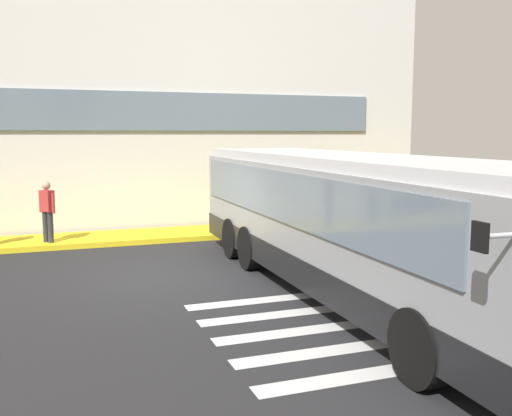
{
  "coord_description": "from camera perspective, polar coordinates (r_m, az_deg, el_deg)",
  "views": [
    {
      "loc": [
        -2.41,
        -12.18,
        3.1
      ],
      "look_at": [
        1.8,
        -0.56,
        1.5
      ],
      "focal_mm": 40.27,
      "sensor_mm": 36.0,
      "label": 1
    }
  ],
  "objects": [
    {
      "name": "ground_plane",
      "position": [
        12.8,
        -8.53,
        -6.77
      ],
      "size": [
        80.0,
        90.0,
        0.02
      ],
      "primitive_type": "cube",
      "color": "#232326",
      "rests_on": "ground"
    },
    {
      "name": "bay_paint_stripes",
      "position": [
        9.63,
        8.7,
        -11.47
      ],
      "size": [
        4.4,
        3.96,
        0.01
      ],
      "color": "silver",
      "rests_on": "ground"
    },
    {
      "name": "terminal_building",
      "position": [
        23.88,
        -16.03,
        10.14
      ],
      "size": [
        22.4,
        13.8,
        8.74
      ],
      "color": "silver",
      "rests_on": "ground"
    },
    {
      "name": "boarding_curb",
      "position": [
        17.41,
        -11.68,
        -2.78
      ],
      "size": [
        24.6,
        2.0,
        0.15
      ],
      "primitive_type": "cube",
      "color": "yellow",
      "rests_on": "ground"
    },
    {
      "name": "bus_main_foreground",
      "position": [
        11.16,
        9.39,
        -1.82
      ],
      "size": [
        3.17,
        12.09,
        2.7
      ],
      "color": "gray",
      "rests_on": "ground"
    },
    {
      "name": "passenger_at_curb_edge",
      "position": [
        16.61,
        -20.03,
        -0.06
      ],
      "size": [
        0.41,
        0.48,
        1.68
      ],
      "color": "#2D2D33",
      "rests_on": "boarding_curb"
    }
  ]
}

